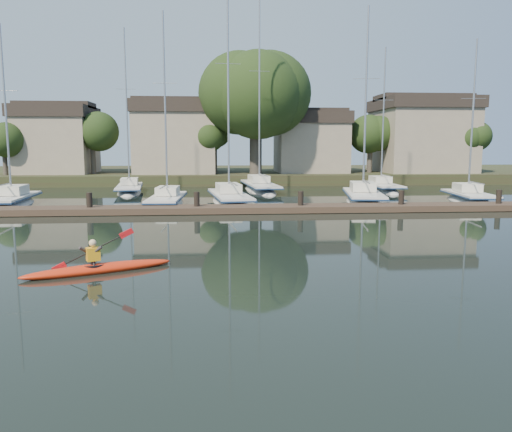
{
  "coord_description": "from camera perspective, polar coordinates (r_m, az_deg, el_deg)",
  "views": [
    {
      "loc": [
        -1.81,
        -14.48,
        3.85
      ],
      "look_at": [
        -0.37,
        4.04,
        1.2
      ],
      "focal_mm": 35.0,
      "sensor_mm": 36.0,
      "label": 1
    }
  ],
  "objects": [
    {
      "name": "sailboat_6",
      "position": [
        42.39,
        0.44,
        2.65
      ],
      "size": [
        3.12,
        10.82,
        16.97
      ],
      "rotation": [
        0.0,
        0.0,
        0.08
      ],
      "color": "silver",
      "rests_on": "ground"
    },
    {
      "name": "ground",
      "position": [
        15.1,
        2.62,
        -6.67
      ],
      "size": [
        160.0,
        160.0,
        0.0
      ],
      "primitive_type": "plane",
      "color": "black",
      "rests_on": "ground"
    },
    {
      "name": "sailboat_1",
      "position": [
        32.84,
        -10.12,
        0.95
      ],
      "size": [
        2.32,
        8.22,
        13.33
      ],
      "rotation": [
        0.0,
        0.0,
        -0.04
      ],
      "color": "silver",
      "rests_on": "ground"
    },
    {
      "name": "sailboat_3",
      "position": [
        34.8,
        12.13,
        1.24
      ],
      "size": [
        3.83,
        9.13,
        14.28
      ],
      "rotation": [
        0.0,
        0.0,
        -0.18
      ],
      "color": "silver",
      "rests_on": "ground"
    },
    {
      "name": "sailboat_5",
      "position": [
        42.11,
        -14.24,
        2.39
      ],
      "size": [
        3.02,
        8.78,
        14.24
      ],
      "rotation": [
        0.0,
        0.0,
        0.12
      ],
      "color": "silver",
      "rests_on": "ground"
    },
    {
      "name": "sailboat_0",
      "position": [
        35.52,
        -26.18,
        0.73
      ],
      "size": [
        2.83,
        8.1,
        12.62
      ],
      "rotation": [
        0.0,
        0.0,
        0.08
      ],
      "color": "silver",
      "rests_on": "ground"
    },
    {
      "name": "sailboat_4",
      "position": [
        37.2,
        23.11,
        1.23
      ],
      "size": [
        3.04,
        7.36,
        12.14
      ],
      "rotation": [
        0.0,
        0.0,
        -0.13
      ],
      "color": "silver",
      "rests_on": "ground"
    },
    {
      "name": "dock",
      "position": [
        28.77,
        -0.79,
        0.84
      ],
      "size": [
        34.0,
        2.0,
        1.8
      ],
      "color": "#453227",
      "rests_on": "ground"
    },
    {
      "name": "kayak",
      "position": [
        16.0,
        -17.62,
        -5.55
      ],
      "size": [
        4.37,
        2.4,
        1.45
      ],
      "rotation": [
        0.0,
        0.0,
        0.42
      ],
      "color": "red",
      "rests_on": "ground"
    },
    {
      "name": "sailboat_2",
      "position": [
        33.54,
        -3.03,
        1.19
      ],
      "size": [
        3.32,
        9.64,
        15.64
      ],
      "rotation": [
        0.0,
        0.0,
        0.12
      ],
      "color": "silver",
      "rests_on": "ground"
    },
    {
      "name": "sailboat_7",
      "position": [
        43.54,
        14.14,
        2.55
      ],
      "size": [
        2.39,
        8.19,
        13.1
      ],
      "rotation": [
        0.0,
        0.0,
        -0.03
      ],
      "color": "silver",
      "rests_on": "ground"
    },
    {
      "name": "shore",
      "position": [
        54.88,
        -0.87,
        7.48
      ],
      "size": [
        90.0,
        25.25,
        12.75
      ],
      "color": "#29371B",
      "rests_on": "ground"
    }
  ]
}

